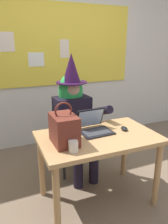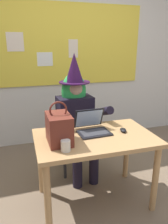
# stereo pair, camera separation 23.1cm
# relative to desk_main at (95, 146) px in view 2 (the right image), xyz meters

# --- Properties ---
(ground_plane) EXTENTS (24.00, 24.00, 0.00)m
(ground_plane) POSITION_rel_desk_main_xyz_m (0.13, -0.14, -0.62)
(ground_plane) COLOR #75604C
(wall_back_bulletin) EXTENTS (5.71, 1.82, 2.88)m
(wall_back_bulletin) POSITION_rel_desk_main_xyz_m (0.12, 1.64, 0.83)
(wall_back_bulletin) COLOR silver
(wall_back_bulletin) RESTS_ON ground
(desk_main) EXTENTS (1.15, 0.73, 0.73)m
(desk_main) POSITION_rel_desk_main_xyz_m (0.00, 0.00, 0.00)
(desk_main) COLOR tan
(desk_main) RESTS_ON ground
(chair_at_desk) EXTENTS (0.45, 0.45, 0.89)m
(chair_at_desk) POSITION_rel_desk_main_xyz_m (-0.02, 0.71, -0.12)
(chair_at_desk) COLOR black
(chair_at_desk) RESTS_ON ground
(person_costumed) EXTENTS (0.61, 0.66, 1.47)m
(person_costumed) POSITION_rel_desk_main_xyz_m (-0.02, 0.59, 0.17)
(person_costumed) COLOR black
(person_costumed) RESTS_ON ground
(laptop) EXTENTS (0.32, 0.31, 0.22)m
(laptop) POSITION_rel_desk_main_xyz_m (0.01, 0.11, 0.16)
(laptop) COLOR black
(laptop) RESTS_ON desk_main
(computer_mouse) EXTENTS (0.08, 0.11, 0.03)m
(computer_mouse) POSITION_rel_desk_main_xyz_m (0.31, 0.02, 0.12)
(computer_mouse) COLOR black
(computer_mouse) RESTS_ON desk_main
(handbag) EXTENTS (0.20, 0.30, 0.38)m
(handbag) POSITION_rel_desk_main_xyz_m (-0.35, -0.03, 0.24)
(handbag) COLOR maroon
(handbag) RESTS_ON desk_main
(coffee_mug) EXTENTS (0.08, 0.08, 0.09)m
(coffee_mug) POSITION_rel_desk_main_xyz_m (-0.33, -0.21, 0.15)
(coffee_mug) COLOR silver
(coffee_mug) RESTS_ON desk_main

